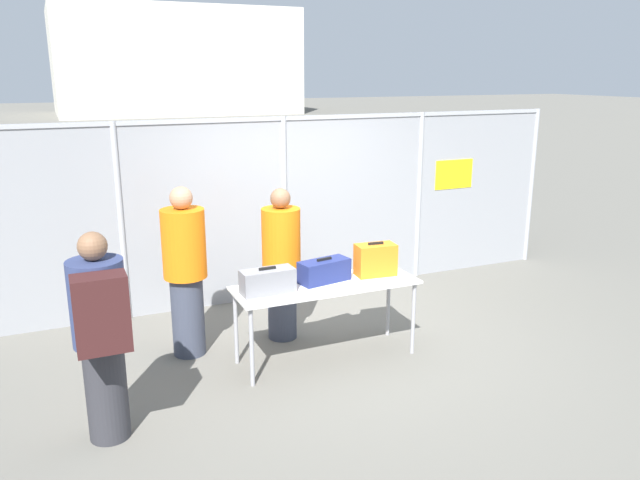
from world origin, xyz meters
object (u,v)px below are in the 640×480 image
at_px(inspection_table, 326,291).
at_px(suitcase_navy, 324,271).
at_px(security_worker_far, 185,270).
at_px(suitcase_orange, 375,260).
at_px(security_worker_near, 281,262).
at_px(utility_trailer, 393,219).
at_px(traveler_hooded, 101,331).
at_px(suitcase_grey, 268,281).

distance_m(inspection_table, suitcase_navy, 0.19).
distance_m(inspection_table, security_worker_far, 1.40).
bearing_deg(suitcase_orange, security_worker_near, 142.49).
xyz_separation_m(inspection_table, security_worker_far, (-1.22, 0.66, 0.18)).
distance_m(security_worker_near, security_worker_far, 1.00).
relative_size(suitcase_navy, utility_trailer, 0.14).
bearing_deg(inspection_table, security_worker_far, 151.62).
bearing_deg(utility_trailer, security_worker_near, -136.32).
xyz_separation_m(suitcase_navy, security_worker_far, (-1.23, 0.58, -0.00)).
height_order(traveler_hooded, security_worker_near, traveler_hooded).
xyz_separation_m(suitcase_navy, utility_trailer, (2.80, 3.48, -0.48)).
bearing_deg(suitcase_navy, security_worker_near, 111.45).
bearing_deg(security_worker_near, suitcase_navy, 125.45).
height_order(suitcase_grey, suitcase_navy, suitcase_grey).
xyz_separation_m(inspection_table, security_worker_near, (-0.22, 0.66, 0.13)).
distance_m(suitcase_navy, utility_trailer, 4.49).
relative_size(inspection_table, traveler_hooded, 1.09).
relative_size(security_worker_far, utility_trailer, 0.44).
bearing_deg(suitcase_orange, inspection_table, -174.54).
relative_size(suitcase_navy, suitcase_orange, 1.29).
xyz_separation_m(inspection_table, utility_trailer, (2.81, 3.55, -0.30)).
height_order(security_worker_near, security_worker_far, security_worker_far).
height_order(inspection_table, suitcase_grey, suitcase_grey).
distance_m(suitcase_orange, utility_trailer, 4.19).
relative_size(inspection_table, security_worker_far, 1.05).
height_order(suitcase_orange, utility_trailer, suitcase_orange).
distance_m(traveler_hooded, utility_trailer, 6.49).
relative_size(suitcase_grey, traveler_hooded, 0.30).
distance_m(inspection_table, suitcase_grey, 0.63).
bearing_deg(suitcase_grey, utility_trailer, 46.23).
xyz_separation_m(security_worker_near, security_worker_far, (-1.00, 0.00, 0.05)).
xyz_separation_m(traveler_hooded, utility_trailer, (4.93, 4.19, -0.50)).
height_order(suitcase_grey, suitcase_orange, suitcase_orange).
height_order(suitcase_grey, security_worker_near, security_worker_near).
relative_size(suitcase_orange, security_worker_far, 0.24).
bearing_deg(suitcase_grey, inspection_table, 1.27).
height_order(inspection_table, traveler_hooded, traveler_hooded).
bearing_deg(traveler_hooded, inspection_table, -6.30).
relative_size(suitcase_grey, utility_trailer, 0.13).
distance_m(suitcase_navy, security_worker_far, 1.36).
bearing_deg(traveler_hooded, security_worker_far, 32.27).
bearing_deg(security_worker_far, suitcase_navy, 128.75).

